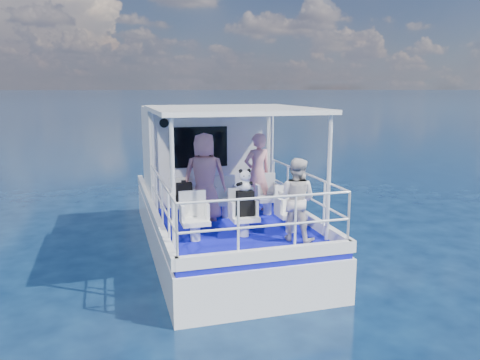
# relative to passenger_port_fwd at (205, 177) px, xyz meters

# --- Properties ---
(ground) EXTENTS (2000.00, 2000.00, 0.00)m
(ground) POSITION_rel_passenger_port_fwd_xyz_m (0.46, -0.14, -1.79)
(ground) COLOR #061631
(ground) RESTS_ON ground
(hull) EXTENTS (3.00, 7.00, 1.60)m
(hull) POSITION_rel_passenger_port_fwd_xyz_m (0.46, 0.86, -1.79)
(hull) COLOR white
(hull) RESTS_ON ground
(deck) EXTENTS (2.90, 6.90, 0.10)m
(deck) POSITION_rel_passenger_port_fwd_xyz_m (0.46, 0.86, -0.94)
(deck) COLOR #0B0B9B
(deck) RESTS_ON hull
(cabin) EXTENTS (2.85, 2.00, 2.20)m
(cabin) POSITION_rel_passenger_port_fwd_xyz_m (0.46, 2.16, 0.21)
(cabin) COLOR white
(cabin) RESTS_ON deck
(canopy) EXTENTS (3.00, 3.20, 0.08)m
(canopy) POSITION_rel_passenger_port_fwd_xyz_m (0.46, -0.34, 1.35)
(canopy) COLOR white
(canopy) RESTS_ON cabin
(canopy_posts) EXTENTS (2.77, 2.97, 2.20)m
(canopy_posts) POSITION_rel_passenger_port_fwd_xyz_m (0.46, -0.39, 0.21)
(canopy_posts) COLOR white
(canopy_posts) RESTS_ON deck
(railings) EXTENTS (2.84, 3.59, 1.00)m
(railings) POSITION_rel_passenger_port_fwd_xyz_m (0.46, -0.72, -0.39)
(railings) COLOR white
(railings) RESTS_ON deck
(seat_port_fwd) EXTENTS (0.48, 0.46, 0.38)m
(seat_port_fwd) POSITION_rel_passenger_port_fwd_xyz_m (-0.44, 0.06, -0.70)
(seat_port_fwd) COLOR white
(seat_port_fwd) RESTS_ON deck
(seat_center_fwd) EXTENTS (0.48, 0.46, 0.38)m
(seat_center_fwd) POSITION_rel_passenger_port_fwd_xyz_m (0.46, 0.06, -0.70)
(seat_center_fwd) COLOR white
(seat_center_fwd) RESTS_ON deck
(seat_stbd_fwd) EXTENTS (0.48, 0.46, 0.38)m
(seat_stbd_fwd) POSITION_rel_passenger_port_fwd_xyz_m (1.36, 0.06, -0.70)
(seat_stbd_fwd) COLOR white
(seat_stbd_fwd) RESTS_ON deck
(seat_port_aft) EXTENTS (0.48, 0.46, 0.38)m
(seat_port_aft) POSITION_rel_passenger_port_fwd_xyz_m (-0.44, -1.24, -0.70)
(seat_port_aft) COLOR white
(seat_port_aft) RESTS_ON deck
(seat_center_aft) EXTENTS (0.48, 0.46, 0.38)m
(seat_center_aft) POSITION_rel_passenger_port_fwd_xyz_m (0.46, -1.24, -0.70)
(seat_center_aft) COLOR white
(seat_center_aft) RESTS_ON deck
(seat_stbd_aft) EXTENTS (0.48, 0.46, 0.38)m
(seat_stbd_aft) POSITION_rel_passenger_port_fwd_xyz_m (1.36, -1.24, -0.70)
(seat_stbd_aft) COLOR white
(seat_stbd_aft) RESTS_ON deck
(passenger_port_fwd) EXTENTS (0.76, 0.61, 1.78)m
(passenger_port_fwd) POSITION_rel_passenger_port_fwd_xyz_m (0.00, 0.00, 0.00)
(passenger_port_fwd) COLOR pink
(passenger_port_fwd) RESTS_ON deck
(passenger_stbd_fwd) EXTENTS (0.69, 0.52, 1.71)m
(passenger_stbd_fwd) POSITION_rel_passenger_port_fwd_xyz_m (1.22, 0.31, -0.03)
(passenger_stbd_fwd) COLOR pink
(passenger_stbd_fwd) RESTS_ON deck
(passenger_stbd_aft) EXTENTS (0.90, 0.89, 1.46)m
(passenger_stbd_aft) POSITION_rel_passenger_port_fwd_xyz_m (1.27, -1.68, -0.16)
(passenger_stbd_aft) COLOR silver
(passenger_stbd_aft) RESTS_ON deck
(backpack_port) EXTENTS (0.31, 0.17, 0.40)m
(backpack_port) POSITION_rel_passenger_port_fwd_xyz_m (-0.41, 0.03, -0.31)
(backpack_port) COLOR black
(backpack_port) RESTS_ON seat_port_fwd
(backpack_center) EXTENTS (0.30, 0.17, 0.45)m
(backpack_center) POSITION_rel_passenger_port_fwd_xyz_m (0.48, -1.24, -0.28)
(backpack_center) COLOR black
(backpack_center) RESTS_ON seat_center_aft
(compact_camera) EXTENTS (0.09, 0.06, 0.06)m
(compact_camera) POSITION_rel_passenger_port_fwd_xyz_m (-0.42, 0.03, -0.08)
(compact_camera) COLOR black
(compact_camera) RESTS_ON backpack_port
(panda) EXTENTS (0.26, 0.21, 0.40)m
(panda) POSITION_rel_passenger_port_fwd_xyz_m (0.47, -1.24, 0.14)
(panda) COLOR white
(panda) RESTS_ON backpack_center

